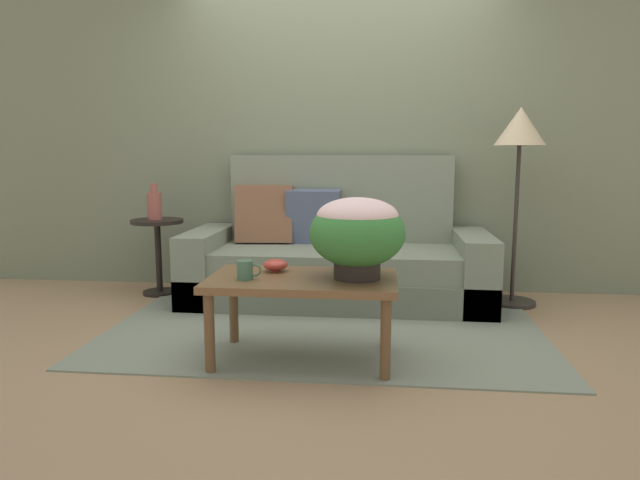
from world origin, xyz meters
name	(u,v)px	position (x,y,z in m)	size (l,w,h in m)	color
ground_plane	(324,333)	(0.00, 0.00, 0.00)	(14.00, 14.00, 0.00)	#997A56
wall_back	(340,126)	(0.00, 1.31, 1.36)	(6.40, 0.12, 2.71)	slate
area_rug	(324,330)	(0.00, 0.03, 0.01)	(2.76, 1.71, 0.01)	gray
couch	(335,259)	(0.00, 0.84, 0.32)	(2.28, 0.90, 1.11)	#626B59
coffee_table	(303,288)	(-0.06, -0.51, 0.41)	(1.02, 0.60, 0.47)	brown
side_table	(158,243)	(-1.43, 0.87, 0.42)	(0.41, 0.41, 0.61)	black
floor_lamp	(519,145)	(1.34, 0.85, 1.19)	(0.36, 0.36, 1.46)	#2D2823
potted_plant	(357,231)	(0.23, -0.51, 0.73)	(0.51, 0.51, 0.43)	black
coffee_mug	(246,270)	(-0.36, -0.60, 0.52)	(0.13, 0.09, 0.10)	#3D664C
snack_bowl	(276,265)	(-0.24, -0.38, 0.51)	(0.14, 0.14, 0.07)	#B2382D
table_vase	(154,205)	(-1.44, 0.86, 0.73)	(0.11, 0.11, 0.29)	#934C42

